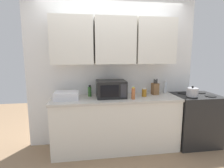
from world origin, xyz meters
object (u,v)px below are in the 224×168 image
stove_range (194,119)px  dish_rack (67,96)px  kettle (192,92)px  bottle_spice_jar (133,93)px  microwave (111,89)px  bottle_amber_vinegar (144,92)px  bottle_clear_tall (165,87)px  knife_block (155,89)px  bottle_green_oil (90,91)px

stove_range → dish_rack: (-2.23, 0.02, 0.51)m
kettle → bottle_spice_jar: size_ratio=0.96×
kettle → microwave: size_ratio=0.39×
dish_rack → bottle_amber_vinegar: bearing=0.2°
microwave → bottle_clear_tall: size_ratio=2.16×
bottle_clear_tall → bottle_spice_jar: bearing=-152.5°
knife_block → bottle_green_oil: bearing=179.2°
microwave → bottle_amber_vinegar: 0.57m
knife_block → bottle_amber_vinegar: knife_block is taller
stove_range → bottle_clear_tall: (-0.48, 0.24, 0.55)m
stove_range → bottle_spice_jar: bearing=-173.9°
microwave → knife_block: 0.81m
bottle_spice_jar → bottle_amber_vinegar: bottle_spice_jar is taller
bottle_clear_tall → bottle_spice_jar: size_ratio=1.13×
bottle_amber_vinegar → knife_block: bearing=28.0°
stove_range → dish_rack: 2.29m
bottle_amber_vinegar → kettle: bearing=-12.0°
dish_rack → knife_block: (1.52, 0.13, 0.04)m
microwave → bottle_spice_jar: size_ratio=2.45×
dish_rack → kettle: bearing=-4.4°
kettle → bottle_green_oil: bottle_green_oil is taller
bottle_amber_vinegar → microwave: bearing=177.1°
microwave → dish_rack: 0.72m
bottle_green_oil → bottle_amber_vinegar: size_ratio=1.33×
bottle_green_oil → kettle: bearing=-10.4°
kettle → dish_rack: size_ratio=0.49×
kettle → bottle_amber_vinegar: 0.79m
microwave → kettle: bearing=-8.2°
stove_range → bottle_green_oil: 1.94m
kettle → knife_block: knife_block is taller
stove_range → bottle_amber_vinegar: bearing=178.5°
bottle_clear_tall → bottle_green_oil: (-1.38, -0.07, -0.02)m
microwave → stove_range: bearing=-2.1°
microwave → dish_rack: size_ratio=1.26×
stove_range → bottle_clear_tall: 0.77m
bottle_spice_jar → bottle_amber_vinegar: bearing=33.2°
kettle → bottle_clear_tall: bottle_clear_tall is taller
microwave → dish_rack: (-0.72, -0.03, -0.08)m
knife_block → bottle_amber_vinegar: (-0.24, -0.13, -0.04)m
kettle → bottle_clear_tall: bearing=129.5°
bottle_clear_tall → microwave: bearing=-170.0°
kettle → bottle_spice_jar: 1.01m
kettle → bottle_amber_vinegar: kettle is taller
dish_rack → stove_range: bearing=-0.5°
microwave → bottle_green_oil: bearing=161.7°
bottle_clear_tall → stove_range: bearing=-26.2°
dish_rack → bottle_spice_jar: bottle_spice_jar is taller
kettle → dish_rack: kettle is taller
bottle_spice_jar → bottle_amber_vinegar: (0.23, 0.15, -0.02)m
microwave → bottle_clear_tall: (1.03, 0.18, -0.04)m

